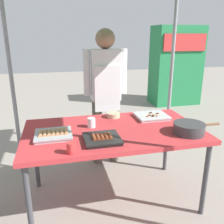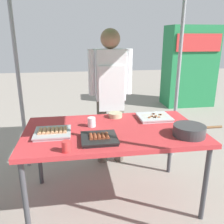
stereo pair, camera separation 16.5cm
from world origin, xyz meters
The scene contains 11 objects.
ground_plane centered at (0.00, 0.00, 0.00)m, with size 18.00×18.00×0.00m, color gray.
stall_table centered at (0.00, 0.00, 0.70)m, with size 1.60×0.90×0.75m.
tray_grilled_sausages centered at (-0.53, -0.05, 0.77)m, with size 0.31×0.28×0.05m.
tray_meat_skewers centered at (0.46, 0.22, 0.77)m, with size 0.32×0.29×0.04m.
tray_pork_links centered at (-0.15, -0.22, 0.77)m, with size 0.29×0.28×0.05m.
cooking_wok centered at (0.62, -0.24, 0.80)m, with size 0.43×0.27×0.09m.
condiment_bowl centered at (0.08, 0.33, 0.77)m, with size 0.14×0.14×0.05m, color #BFB28C.
drink_cup_near_edge centered at (-0.41, -0.38, 0.79)m, with size 0.07×0.07×0.08m, color red.
drink_cup_by_wok centered at (-0.19, 0.10, 0.79)m, with size 0.07×0.07×0.09m, color white.
vendor_woman centered at (0.09, 0.77, 0.98)m, with size 0.52×0.23×1.65m.
neighbor_stall_left centered at (2.27, 3.17, 0.89)m, with size 1.09×0.66×1.78m.
Camera 1 is at (-0.48, -1.98, 1.57)m, focal length 38.45 mm.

